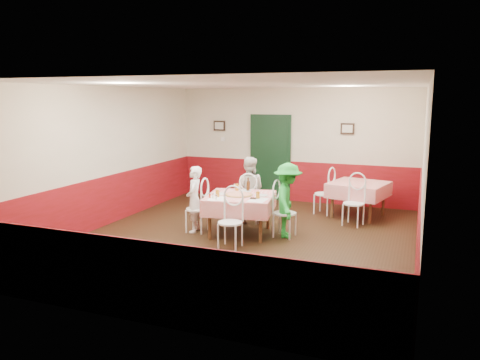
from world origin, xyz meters
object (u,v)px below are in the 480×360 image
(beer_bottle, at_px, (248,185))
(diner_right, at_px, (288,200))
(wallet, at_px, (253,198))
(main_table, at_px, (240,215))
(chair_near, at_px, (230,223))
(glass_c, at_px, (237,187))
(diner_far, at_px, (249,190))
(pizza, at_px, (239,195))
(diner_left, at_px, (194,199))
(glass_a, at_px, (218,193))
(glass_b, at_px, (258,195))
(chair_second_a, at_px, (324,194))
(chair_right, at_px, (285,213))
(chair_far, at_px, (248,202))
(chair_left, at_px, (197,209))
(second_table, at_px, (358,200))
(chair_second_b, at_px, (354,204))

(beer_bottle, distance_m, diner_right, 0.93)
(diner_right, bearing_deg, wallet, 109.87)
(main_table, xyz_separation_m, chair_near, (0.14, -0.84, 0.08))
(main_table, xyz_separation_m, diner_right, (0.89, 0.15, 0.32))
(glass_c, xyz_separation_m, diner_far, (0.07, 0.49, -0.14))
(chair_near, relative_size, pizza, 1.81)
(diner_left, distance_m, diner_right, 1.80)
(glass_a, bearing_deg, diner_right, 20.25)
(glass_b, xyz_separation_m, beer_bottle, (-0.40, 0.58, 0.06))
(glass_a, distance_m, glass_c, 0.70)
(glass_c, bearing_deg, beer_bottle, 4.65)
(main_table, bearing_deg, chair_near, -80.39)
(chair_second_a, distance_m, diner_far, 1.86)
(glass_a, height_order, glass_b, same)
(chair_second_a, xyz_separation_m, diner_left, (-2.06, -2.32, 0.19))
(chair_right, xyz_separation_m, beer_bottle, (-0.83, 0.27, 0.43))
(diner_right, bearing_deg, chair_far, 41.33)
(chair_left, xyz_separation_m, glass_c, (0.62, 0.54, 0.38))
(glass_a, xyz_separation_m, beer_bottle, (0.34, 0.71, 0.06))
(chair_far, height_order, wallet, chair_far)
(second_table, bearing_deg, wallet, -123.41)
(chair_right, bearing_deg, diner_right, -75.57)
(main_table, relative_size, second_table, 1.09)
(glass_b, xyz_separation_m, wallet, (-0.07, -0.06, -0.05))
(main_table, distance_m, chair_far, 0.85)
(chair_near, relative_size, glass_c, 6.70)
(chair_left, xyz_separation_m, diner_right, (1.73, 0.29, 0.25))
(chair_second_a, distance_m, glass_b, 2.48)
(main_table, relative_size, diner_left, 0.95)
(second_table, bearing_deg, glass_b, -122.95)
(chair_far, relative_size, glass_b, 6.96)
(chair_second_b, relative_size, pizza, 1.81)
(chair_right, bearing_deg, chair_far, 59.43)
(glass_a, bearing_deg, beer_bottle, 64.33)
(wallet, bearing_deg, chair_near, -117.99)
(second_table, relative_size, diner_left, 0.87)
(second_table, bearing_deg, diner_far, -148.31)
(chair_left, relative_size, glass_c, 6.70)
(main_table, bearing_deg, glass_b, -21.67)
(beer_bottle, bearing_deg, chair_far, 109.80)
(chair_near, relative_size, diner_far, 0.65)
(pizza, xyz_separation_m, beer_bottle, (0.02, 0.44, 0.11))
(chair_right, height_order, chair_second_a, same)
(glass_b, distance_m, wallet, 0.11)
(chair_far, bearing_deg, glass_a, 60.45)
(second_table, xyz_separation_m, wallet, (-1.58, -2.40, 0.40))
(main_table, relative_size, chair_second_b, 1.36)
(wallet, xyz_separation_m, diner_right, (0.54, 0.38, -0.07))
(chair_far, distance_m, wallet, 1.21)
(main_table, xyz_separation_m, diner_far, (-0.15, 0.89, 0.31))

